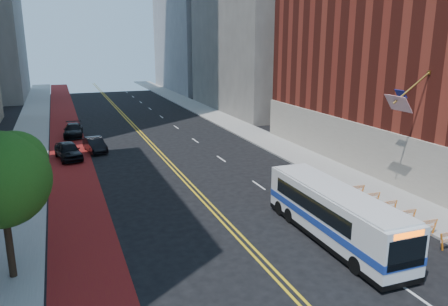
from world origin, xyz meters
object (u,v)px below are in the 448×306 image
Objects in this scene: car_c at (73,130)px; street_tree at (2,176)px; car_b at (95,145)px; car_a at (68,151)px; transit_bus at (333,213)px.

street_tree is at bearing -92.70° from car_c.
car_a is at bearing -150.10° from car_b.
car_b is at bearing 113.26° from transit_bus.
transit_bus is at bearing -6.35° from street_tree.
transit_bus is 2.16× the size of car_c.
street_tree is 21.46m from car_a.
car_a is (3.01, 20.84, -4.11)m from street_tree.
street_tree is 0.63× the size of transit_bus.
car_a is at bearing -90.44° from car_c.
car_b is at bearing -73.87° from car_c.
street_tree reaches higher than car_b.
street_tree reaches higher than car_c.
car_b is (-10.32, 24.62, -0.82)m from transit_bus.
car_c is at bearing 75.02° from car_a.
transit_bus reaches higher than car_b.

